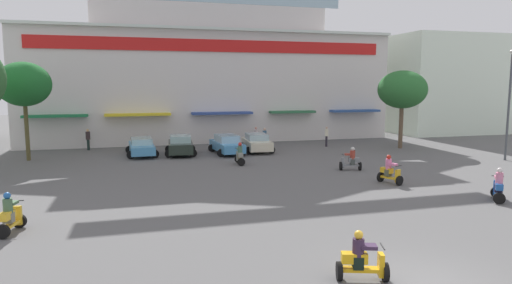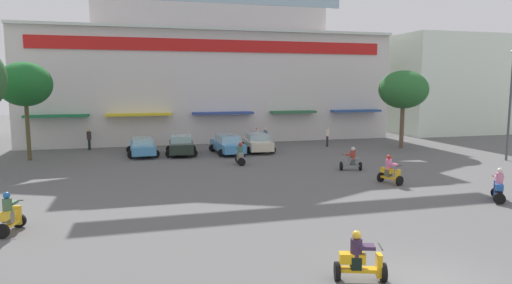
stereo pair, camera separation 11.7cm
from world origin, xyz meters
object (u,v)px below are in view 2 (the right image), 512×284
object	(u,v)px
scooter_rider_0	(499,187)
scooter_rider_7	(351,161)
parked_car_0	(142,146)
scooter_rider_1	(359,260)
pedestrian_1	(265,136)
pedestrian_3	(327,135)
plaza_tree_1	(403,90)
parked_car_1	(181,145)
scooter_rider_5	(240,155)
streetlamp_near	(511,97)
parked_car_3	(257,142)
scooter_rider_2	(390,172)
pedestrian_2	(257,134)
plaza_tree_0	(25,84)
scooter_rider_8	(10,216)
pedestrian_0	(89,138)
parked_car_2	(227,144)

from	to	relation	value
scooter_rider_0	scooter_rider_7	world-z (taller)	scooter_rider_0
parked_car_0	scooter_rider_7	xyz separation A→B (m)	(12.59, -9.45, -0.09)
parked_car_0	scooter_rider_1	xyz separation A→B (m)	(5.38, -24.00, -0.11)
scooter_rider_1	scooter_rider_7	world-z (taller)	scooter_rider_7
pedestrian_1	pedestrian_3	distance (m)	5.37
scooter_rider_0	scooter_rider_7	xyz separation A→B (m)	(-3.06, 8.61, -0.06)
parked_car_0	scooter_rider_0	world-z (taller)	scooter_rider_0
plaza_tree_1	parked_car_0	distance (m)	21.71
parked_car_0	parked_car_1	size ratio (longest dim) A/B	1.12
scooter_rider_5	pedestrian_3	distance (m)	11.30
parked_car_0	streetlamp_near	xyz separation A→B (m)	(24.98, -8.98, 3.77)
parked_car_3	scooter_rider_2	xyz separation A→B (m)	(3.87, -13.15, -0.09)
scooter_rider_1	pedestrian_2	size ratio (longest dim) A/B	0.94
plaza_tree_0	scooter_rider_7	distance (m)	22.97
scooter_rider_7	scooter_rider_1	bearing A→B (deg)	-116.37
scooter_rider_8	pedestrian_1	world-z (taller)	pedestrian_1
parked_car_1	pedestrian_1	size ratio (longest dim) A/B	2.49
parked_car_1	pedestrian_0	xyz separation A→B (m)	(-7.05, 4.64, 0.23)
parked_car_1	scooter_rider_7	distance (m)	13.23
parked_car_2	pedestrian_1	bearing A→B (deg)	38.96
plaza_tree_0	parked_car_3	xyz separation A→B (m)	(16.78, -0.28, -4.63)
scooter_rider_1	parked_car_3	bearing A→B (deg)	81.37
scooter_rider_8	pedestrian_2	xyz separation A→B (m)	(15.03, 21.01, 0.26)
scooter_rider_0	parked_car_0	bearing A→B (deg)	130.90
scooter_rider_1	scooter_rider_7	xyz separation A→B (m)	(7.21, 14.55, 0.02)
plaza_tree_0	pedestrian_3	distance (m)	23.81
parked_car_1	scooter_rider_8	world-z (taller)	scooter_rider_8
scooter_rider_0	pedestrian_1	world-z (taller)	pedestrian_1
pedestrian_0	plaza_tree_1	bearing A→B (deg)	-12.93
scooter_rider_5	scooter_rider_8	world-z (taller)	scooter_rider_8
plaza_tree_1	scooter_rider_0	world-z (taller)	plaza_tree_1
streetlamp_near	scooter_rider_1	bearing A→B (deg)	-142.54
streetlamp_near	pedestrian_2	bearing A→B (deg)	139.11
pedestrian_0	parked_car_2	bearing A→B (deg)	-25.05
scooter_rider_0	pedestrian_3	xyz separation A→B (m)	(-0.08, 18.91, 0.35)
plaza_tree_1	scooter_rider_2	world-z (taller)	plaza_tree_1
parked_car_3	scooter_rider_5	world-z (taller)	scooter_rider_5
scooter_rider_7	parked_car_3	bearing A→B (deg)	111.58
pedestrian_1	plaza_tree_0	bearing A→B (deg)	-172.17
parked_car_0	plaza_tree_1	bearing A→B (deg)	-4.49
parked_car_0	scooter_rider_5	world-z (taller)	scooter_rider_5
parked_car_0	streetlamp_near	world-z (taller)	streetlamp_near
parked_car_0	streetlamp_near	size ratio (longest dim) A/B	0.57
streetlamp_near	parked_car_3	bearing A→B (deg)	151.56
parked_car_0	scooter_rider_8	world-z (taller)	scooter_rider_8
parked_car_2	pedestrian_2	distance (m)	5.97
plaza_tree_1	scooter_rider_7	bearing A→B (deg)	-137.98
parked_car_2	pedestrian_3	distance (m)	9.30
plaza_tree_1	streetlamp_near	world-z (taller)	streetlamp_near
scooter_rider_5	pedestrian_1	bearing A→B (deg)	62.85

